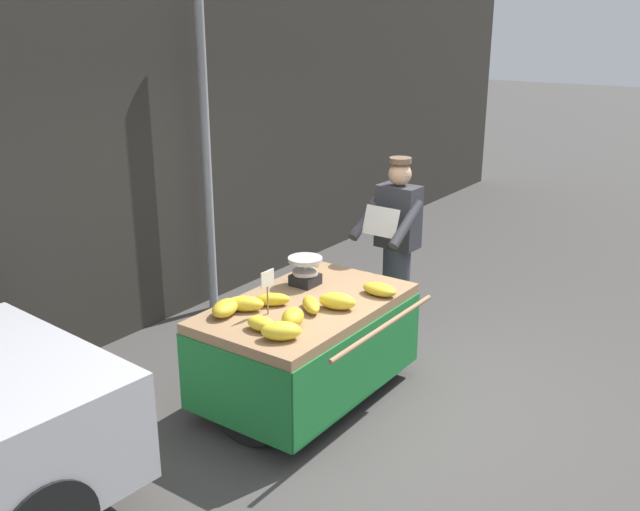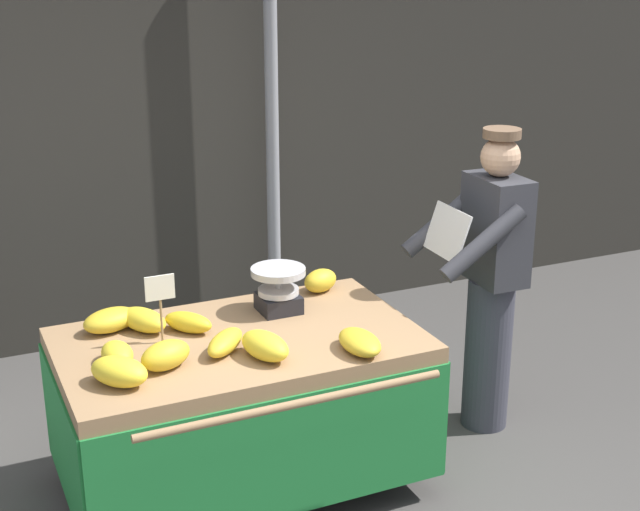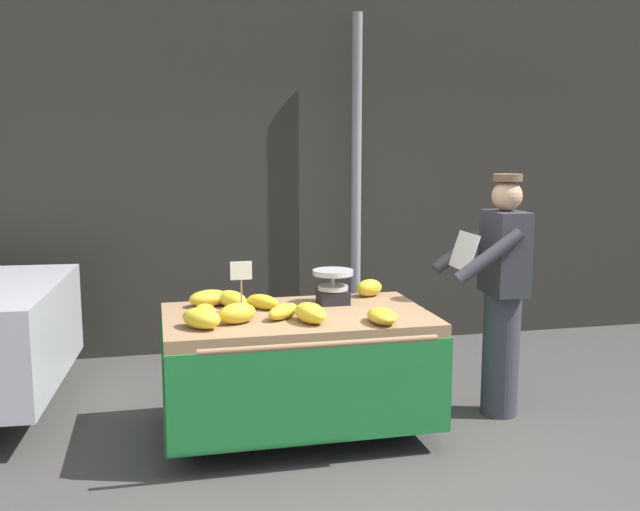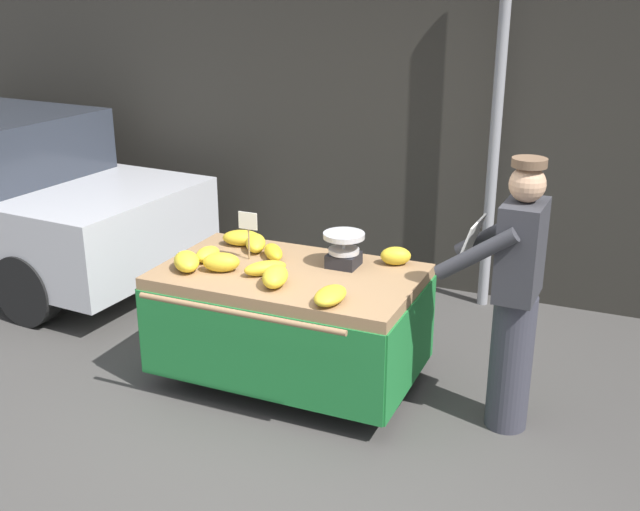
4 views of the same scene
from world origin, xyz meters
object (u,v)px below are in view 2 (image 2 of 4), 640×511
at_px(banana_bunch_3, 143,320).
at_px(banana_bunch_5, 320,281).
at_px(banana_bunch_2, 360,342).
at_px(banana_bunch_6, 188,322).
at_px(weighing_scale, 278,290).
at_px(banana_bunch_8, 110,320).
at_px(banana_bunch_1, 166,355).
at_px(banana_bunch_7, 119,372).
at_px(banana_cart, 241,379).
at_px(banana_bunch_9, 265,346).
at_px(price_sign, 160,294).
at_px(street_pole, 272,113).
at_px(banana_bunch_4, 117,354).
at_px(banana_bunch_0, 225,342).
at_px(vendor_person, 490,281).

distance_m(banana_bunch_3, banana_bunch_5, 1.01).
xyz_separation_m(banana_bunch_2, banana_bunch_6, (-0.66, 0.55, 0.00)).
xyz_separation_m(weighing_scale, banana_bunch_8, (-0.84, 0.11, -0.06)).
xyz_separation_m(banana_bunch_2, banana_bunch_8, (-1.00, 0.72, 0.01)).
relative_size(banana_bunch_1, banana_bunch_7, 0.89).
bearing_deg(banana_cart, banana_bunch_7, -158.04).
height_order(banana_bunch_8, banana_bunch_9, banana_bunch_9).
bearing_deg(banana_bunch_2, banana_bunch_7, 173.56).
bearing_deg(banana_bunch_7, banana_bunch_8, 81.39).
xyz_separation_m(banana_cart, banana_bunch_1, (-0.41, -0.18, 0.29)).
distance_m(banana_bunch_1, banana_bunch_2, 0.89).
relative_size(banana_cart, price_sign, 5.12).
bearing_deg(weighing_scale, street_pole, 69.17).
relative_size(banana_bunch_7, banana_bunch_8, 0.98).
relative_size(street_pole, banana_bunch_4, 13.83).
bearing_deg(banana_bunch_1, banana_bunch_8, 104.36).
bearing_deg(banana_bunch_2, street_pole, 78.17).
xyz_separation_m(banana_bunch_2, banana_bunch_5, (0.15, 0.78, 0.02)).
height_order(banana_cart, price_sign, price_sign).
bearing_deg(banana_bunch_5, banana_bunch_1, -150.29).
xyz_separation_m(banana_bunch_0, banana_bunch_1, (-0.30, -0.06, 0.02)).
height_order(banana_cart, banana_bunch_7, banana_bunch_7).
relative_size(price_sign, banana_bunch_2, 1.17).
relative_size(banana_bunch_2, banana_bunch_6, 1.12).
height_order(banana_bunch_0, banana_bunch_5, banana_bunch_5).
bearing_deg(weighing_scale, banana_cart, -142.08).
xyz_separation_m(price_sign, banana_bunch_4, (-0.25, -0.14, -0.20)).
xyz_separation_m(street_pole, banana_bunch_1, (-1.34, -2.08, -0.65)).
relative_size(price_sign, banana_bunch_5, 1.65).
distance_m(weighing_scale, vendor_person, 1.19).
distance_m(banana_cart, banana_bunch_3, 0.56).
bearing_deg(banana_bunch_3, banana_bunch_2, -37.50).
bearing_deg(vendor_person, banana_bunch_2, -157.27).
relative_size(banana_bunch_7, vendor_person, 0.16).
relative_size(banana_bunch_1, vendor_person, 0.14).
bearing_deg(vendor_person, banana_bunch_1, -173.08).
bearing_deg(banana_bunch_8, street_pole, 46.69).
relative_size(banana_bunch_4, banana_bunch_8, 0.79).
bearing_deg(banana_cart, price_sign, 165.34).
distance_m(banana_bunch_4, banana_bunch_9, 0.66).
bearing_deg(street_pole, banana_bunch_8, -133.31).
bearing_deg(banana_bunch_7, banana_bunch_9, -0.82).
bearing_deg(price_sign, banana_bunch_4, -150.43).
height_order(banana_bunch_5, banana_bunch_8, banana_bunch_5).
relative_size(weighing_scale, banana_bunch_7, 1.02).
relative_size(price_sign, banana_bunch_7, 1.24).
bearing_deg(banana_bunch_8, banana_bunch_1, -75.64).
distance_m(banana_bunch_6, banana_bunch_8, 0.38).
bearing_deg(street_pole, banana_bunch_5, -102.16).
bearing_deg(banana_cart, weighing_scale, 37.92).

